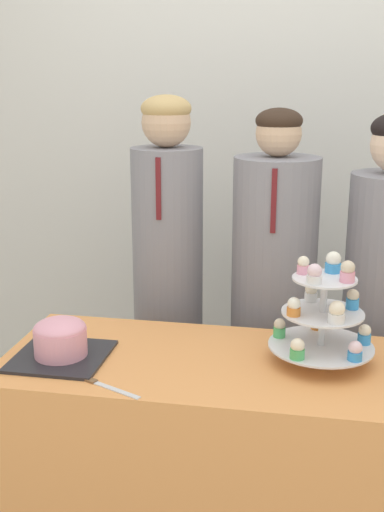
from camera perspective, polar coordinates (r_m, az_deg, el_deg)
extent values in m
cube|color=silver|center=(3.02, 7.69, 10.87)|extent=(9.00, 0.06, 2.70)
cube|color=#EF9951|center=(2.12, 4.72, -19.01)|extent=(1.47, 0.56, 0.78)
cube|color=#232328|center=(1.99, -11.53, -8.72)|extent=(0.27, 0.27, 0.01)
cylinder|color=pink|center=(1.97, -11.61, -7.48)|extent=(0.16, 0.16, 0.08)
ellipsoid|color=pink|center=(1.96, -11.68, -6.28)|extent=(0.16, 0.16, 0.06)
cube|color=silver|center=(1.78, -6.69, -11.77)|extent=(0.15, 0.08, 0.00)
cube|color=brown|center=(1.85, -9.33, -10.78)|extent=(0.07, 0.05, 0.01)
cylinder|color=silver|center=(1.92, 11.50, -5.62)|extent=(0.02, 0.02, 0.26)
cylinder|color=silver|center=(1.95, 11.38, -7.82)|extent=(0.31, 0.31, 0.01)
cylinder|color=silver|center=(1.91, 11.54, -4.96)|extent=(0.24, 0.24, 0.01)
cylinder|color=silver|center=(1.88, 11.71, -1.99)|extent=(0.19, 0.19, 0.01)
cylinder|color=#3893DB|center=(1.98, 15.06, -7.11)|extent=(0.04, 0.04, 0.03)
sphere|color=#F4E5C6|center=(1.97, 15.11, -6.41)|extent=(0.04, 0.04, 0.04)
cylinder|color=orange|center=(2.06, 11.11, -5.95)|extent=(0.04, 0.04, 0.03)
sphere|color=#F4E5C6|center=(2.05, 11.16, -5.22)|extent=(0.04, 0.04, 0.04)
cylinder|color=#4CB766|center=(1.98, 7.77, -6.71)|extent=(0.04, 0.04, 0.03)
sphere|color=beige|center=(1.97, 7.80, -6.02)|extent=(0.04, 0.04, 0.04)
cylinder|color=#4CB766|center=(1.84, 9.33, -8.57)|extent=(0.04, 0.04, 0.03)
sphere|color=#F4E5C6|center=(1.83, 9.37, -7.82)|extent=(0.04, 0.04, 0.04)
cylinder|color=#3893DB|center=(1.87, 14.27, -8.59)|extent=(0.04, 0.04, 0.03)
sphere|color=silver|center=(1.86, 14.32, -7.90)|extent=(0.04, 0.04, 0.04)
cylinder|color=orange|center=(1.86, 9.02, -4.88)|extent=(0.04, 0.04, 0.02)
sphere|color=white|center=(1.86, 9.05, -4.20)|extent=(0.04, 0.04, 0.04)
cylinder|color=white|center=(1.83, 12.71, -5.41)|extent=(0.05, 0.05, 0.03)
sphere|color=#F4E5C6|center=(1.82, 12.76, -4.59)|extent=(0.04, 0.04, 0.04)
cylinder|color=#3893DB|center=(1.95, 14.06, -4.12)|extent=(0.04, 0.04, 0.03)
sphere|color=beige|center=(1.94, 14.12, -3.39)|extent=(0.04, 0.04, 0.04)
cylinder|color=white|center=(1.99, 10.52, -3.57)|extent=(0.04, 0.04, 0.03)
sphere|color=#F4E5C6|center=(1.98, 10.55, -2.89)|extent=(0.04, 0.04, 0.04)
cylinder|color=#3893DB|center=(1.93, 12.41, -1.02)|extent=(0.05, 0.05, 0.03)
sphere|color=white|center=(1.92, 12.46, -0.25)|extent=(0.04, 0.04, 0.04)
cylinder|color=pink|center=(1.90, 9.85, -1.18)|extent=(0.04, 0.04, 0.03)
sphere|color=#F4E5C6|center=(1.90, 9.88, -0.51)|extent=(0.03, 0.03, 0.03)
cylinder|color=white|center=(1.82, 10.81, -2.04)|extent=(0.04, 0.04, 0.02)
sphere|color=silver|center=(1.81, 10.85, -1.31)|extent=(0.04, 0.04, 0.04)
cylinder|color=pink|center=(1.85, 13.64, -1.79)|extent=(0.04, 0.04, 0.03)
sphere|color=beige|center=(1.84, 13.69, -1.00)|extent=(0.04, 0.04, 0.04)
cylinder|color=gray|center=(2.53, -2.11, -5.73)|extent=(0.27, 0.27, 1.35)
sphere|color=#D6AD89|center=(2.36, -2.30, 11.78)|extent=(0.18, 0.18, 0.18)
ellipsoid|color=tan|center=(2.36, -2.32, 12.97)|extent=(0.18, 0.18, 0.10)
cube|color=maroon|center=(2.26, -3.01, 5.96)|extent=(0.02, 0.01, 0.22)
cylinder|color=gray|center=(2.48, 7.09, -6.58)|extent=(0.31, 0.31, 1.32)
sphere|color=#D6AD89|center=(2.31, 7.71, 10.73)|extent=(0.16, 0.16, 0.16)
ellipsoid|color=#332319|center=(2.31, 7.75, 11.84)|extent=(0.17, 0.17, 0.09)
cube|color=maroon|center=(2.18, 7.28, 4.85)|extent=(0.02, 0.01, 0.22)
cylinder|color=gray|center=(2.51, 16.60, -7.53)|extent=(0.31, 0.31, 1.27)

